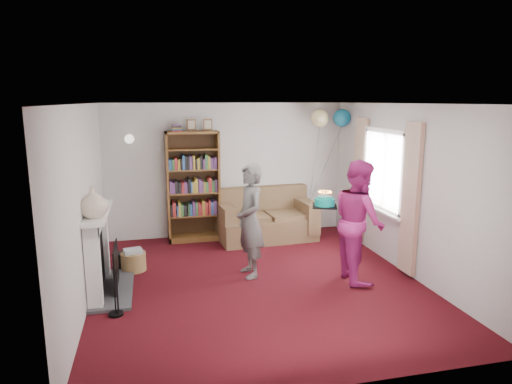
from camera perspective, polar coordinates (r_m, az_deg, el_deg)
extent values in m
plane|color=black|center=(6.60, 0.24, -11.26)|extent=(5.00, 5.00, 0.00)
cube|color=silver|center=(8.65, -3.65, 2.77)|extent=(4.50, 0.02, 2.50)
cube|color=silver|center=(6.12, -20.80, -1.56)|extent=(0.02, 5.00, 2.50)
cube|color=silver|center=(7.10, 18.28, 0.31)|extent=(0.02, 5.00, 2.50)
cube|color=white|center=(6.09, 0.26, 11.03)|extent=(4.50, 5.00, 0.01)
cube|color=#3F3F42|center=(6.65, -17.56, -11.47)|extent=(0.55, 1.40, 0.04)
cube|color=white|center=(5.97, -19.67, -9.00)|extent=(0.18, 0.14, 1.06)
cube|color=white|center=(7.01, -18.72, -5.92)|extent=(0.18, 0.14, 1.06)
cube|color=white|center=(6.36, -19.43, -3.32)|extent=(0.18, 1.24, 0.16)
cube|color=white|center=(6.33, -19.22, -2.43)|extent=(0.28, 1.35, 0.05)
cube|color=black|center=(6.51, -19.30, -7.76)|extent=(0.10, 0.80, 0.86)
cube|color=black|center=(6.53, -17.10, -8.94)|extent=(0.02, 0.70, 0.60)
cylinder|color=black|center=(5.81, -17.27, -11.65)|extent=(0.18, 0.18, 0.64)
cylinder|color=black|center=(7.35, -16.15, -8.25)|extent=(0.26, 0.26, 0.26)
cube|color=white|center=(7.48, 15.95, 7.37)|extent=(0.08, 1.30, 0.08)
cube|color=white|center=(7.66, 15.44, -1.98)|extent=(0.08, 1.30, 0.08)
cube|color=white|center=(7.56, 15.89, 2.65)|extent=(0.01, 1.15, 1.20)
cube|color=white|center=(7.66, 15.24, -2.21)|extent=(0.14, 1.32, 0.04)
cube|color=#C0B491|center=(6.90, 18.75, -0.87)|extent=(0.07, 0.38, 2.20)
cube|color=#C0B491|center=(8.31, 12.81, 1.45)|extent=(0.07, 0.38, 2.20)
cylinder|color=gold|center=(8.41, -15.55, 6.59)|extent=(0.04, 0.12, 0.04)
sphere|color=white|center=(8.32, -15.57, 6.41)|extent=(0.16, 0.16, 0.16)
cube|color=#472B14|center=(8.56, -7.98, 0.91)|extent=(0.95, 0.04, 2.00)
cube|color=brown|center=(8.34, -10.97, 0.54)|extent=(0.04, 0.42, 2.00)
cube|color=brown|center=(8.43, -4.78, 0.82)|extent=(0.04, 0.42, 2.00)
cube|color=brown|center=(8.25, -8.04, 7.40)|extent=(0.95, 0.42, 0.04)
cube|color=brown|center=(8.60, -7.69, -5.57)|extent=(0.95, 0.42, 0.10)
cube|color=brown|center=(8.49, -7.76, -2.82)|extent=(0.87, 0.38, 0.03)
cube|color=brown|center=(8.39, -7.84, -0.03)|extent=(0.87, 0.38, 0.02)
cube|color=brown|center=(8.32, -7.92, 2.82)|extent=(0.87, 0.38, 0.02)
cube|color=brown|center=(8.27, -7.99, 5.35)|extent=(0.87, 0.38, 0.02)
cube|color=maroon|center=(8.20, -9.90, 7.88)|extent=(0.16, 0.22, 0.12)
cube|color=brown|center=(8.29, -8.10, 8.32)|extent=(0.16, 0.02, 0.20)
cube|color=brown|center=(8.32, -6.06, 8.38)|extent=(0.16, 0.02, 0.20)
cube|color=brown|center=(8.52, 1.30, -4.53)|extent=(1.76, 0.93, 0.41)
cube|color=brown|center=(8.75, 0.74, -1.64)|extent=(1.76, 0.24, 0.73)
cube|color=brown|center=(8.31, -3.79, -3.48)|extent=(0.24, 0.88, 0.57)
cube|color=brown|center=(8.68, 6.18, -2.87)|extent=(0.24, 0.88, 0.57)
cube|color=brown|center=(8.29, -1.19, -3.26)|extent=(0.75, 0.63, 0.12)
cube|color=brown|center=(8.49, 4.02, -2.95)|extent=(0.75, 0.63, 0.12)
cylinder|color=olive|center=(7.24, -15.06, -8.40)|extent=(0.37, 0.37, 0.28)
cube|color=beige|center=(7.19, -15.13, -7.13)|extent=(0.26, 0.20, 0.06)
imported|color=black|center=(6.61, -0.76, -3.63)|extent=(0.46, 0.64, 1.66)
imported|color=#B22374|center=(6.63, 12.72, -3.51)|extent=(0.70, 0.88, 1.74)
cube|color=black|center=(6.50, 8.57, -1.76)|extent=(0.34, 0.34, 0.02)
cylinder|color=#0C9487|center=(6.49, 8.58, -1.24)|extent=(0.28, 0.28, 0.10)
cylinder|color=#0C9487|center=(6.47, 8.60, -0.72)|extent=(0.20, 0.20, 0.04)
cylinder|color=#F16B85|center=(6.50, 9.30, -0.38)|extent=(0.01, 0.01, 0.09)
sphere|color=orange|center=(6.49, 9.31, 0.05)|extent=(0.02, 0.02, 0.02)
cylinder|color=#F16B85|center=(6.53, 9.13, -0.33)|extent=(0.01, 0.01, 0.09)
sphere|color=orange|center=(6.52, 9.14, 0.10)|extent=(0.02, 0.02, 0.02)
cylinder|color=#F16B85|center=(6.54, 8.86, -0.29)|extent=(0.01, 0.01, 0.09)
sphere|color=orange|center=(6.54, 8.88, 0.14)|extent=(0.02, 0.02, 0.02)
cylinder|color=#F16B85|center=(6.55, 8.56, -0.27)|extent=(0.01, 0.01, 0.09)
sphere|color=orange|center=(6.54, 8.57, 0.16)|extent=(0.02, 0.02, 0.02)
cylinder|color=#F16B85|center=(6.54, 8.27, -0.28)|extent=(0.01, 0.01, 0.09)
sphere|color=orange|center=(6.53, 8.28, 0.15)|extent=(0.02, 0.02, 0.02)
cylinder|color=#F16B85|center=(6.52, 8.03, -0.31)|extent=(0.01, 0.01, 0.09)
sphere|color=orange|center=(6.51, 8.04, 0.12)|extent=(0.02, 0.02, 0.02)
cylinder|color=#F16B85|center=(6.49, 7.89, -0.36)|extent=(0.01, 0.01, 0.09)
sphere|color=orange|center=(6.48, 7.90, 0.07)|extent=(0.02, 0.02, 0.02)
cylinder|color=#F16B85|center=(6.45, 7.87, -0.42)|extent=(0.01, 0.01, 0.09)
sphere|color=orange|center=(6.44, 7.89, 0.01)|extent=(0.02, 0.02, 0.02)
cylinder|color=#F16B85|center=(6.42, 7.98, -0.49)|extent=(0.01, 0.01, 0.09)
sphere|color=orange|center=(6.41, 8.00, -0.05)|extent=(0.02, 0.02, 0.02)
cylinder|color=#F16B85|center=(6.40, 8.21, -0.54)|extent=(0.01, 0.01, 0.09)
sphere|color=orange|center=(6.39, 8.22, -0.10)|extent=(0.02, 0.02, 0.02)
cylinder|color=#F16B85|center=(6.39, 8.50, -0.57)|extent=(0.01, 0.01, 0.09)
sphere|color=orange|center=(6.38, 8.51, -0.13)|extent=(0.02, 0.02, 0.02)
cylinder|color=#F16B85|center=(6.39, 8.81, -0.57)|extent=(0.01, 0.01, 0.09)
sphere|color=orange|center=(6.38, 8.83, -0.13)|extent=(0.02, 0.02, 0.02)
cylinder|color=#F16B85|center=(6.40, 9.09, -0.55)|extent=(0.01, 0.01, 0.09)
sphere|color=orange|center=(6.39, 9.10, -0.11)|extent=(0.02, 0.02, 0.02)
cylinder|color=#F16B85|center=(6.43, 9.28, -0.51)|extent=(0.01, 0.01, 0.09)
sphere|color=orange|center=(6.42, 9.30, -0.07)|extent=(0.02, 0.02, 0.02)
cylinder|color=#F16B85|center=(6.47, 9.35, -0.45)|extent=(0.01, 0.01, 0.09)
sphere|color=orange|center=(6.46, 9.37, -0.01)|extent=(0.02, 0.02, 0.02)
sphere|color=#3F3F3F|center=(8.43, 6.66, -1.41)|extent=(0.02, 0.02, 0.02)
sphere|color=#166B8B|center=(8.74, 10.68, 9.08)|extent=(0.33, 0.33, 0.33)
sphere|color=#D2C380|center=(8.57, 7.96, 9.13)|extent=(0.33, 0.33, 0.33)
imported|color=beige|center=(5.95, -19.68, -1.20)|extent=(0.45, 0.45, 0.38)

